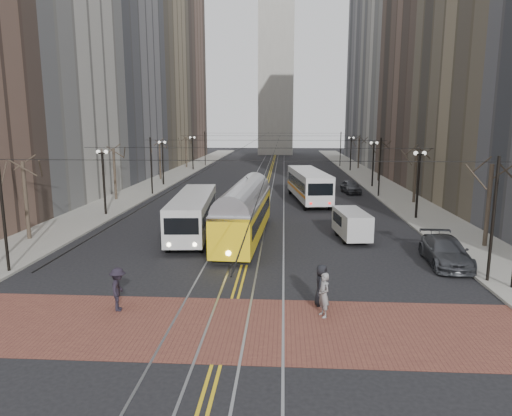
# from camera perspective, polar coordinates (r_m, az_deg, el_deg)

# --- Properties ---
(ground) EXTENTS (260.00, 260.00, 0.00)m
(ground) POSITION_cam_1_polar(r_m,az_deg,el_deg) (22.95, -2.41, -10.37)
(ground) COLOR black
(ground) RESTS_ON ground
(sidewalk_left) EXTENTS (5.00, 140.00, 0.15)m
(sidewalk_left) POSITION_cam_1_polar(r_m,az_deg,el_deg) (69.00, -11.04, 3.63)
(sidewalk_left) COLOR gray
(sidewalk_left) RESTS_ON ground
(sidewalk_right) EXTENTS (5.00, 140.00, 0.15)m
(sidewalk_right) POSITION_cam_1_polar(r_m,az_deg,el_deg) (68.02, 14.29, 3.40)
(sidewalk_right) COLOR gray
(sidewalk_right) RESTS_ON ground
(crosswalk_band) EXTENTS (25.00, 6.00, 0.01)m
(crosswalk_band) POSITION_cam_1_polar(r_m,az_deg,el_deg) (19.29, -3.66, -14.59)
(crosswalk_band) COLOR brown
(crosswalk_band) RESTS_ON ground
(streetcar_rails) EXTENTS (4.80, 130.00, 0.02)m
(streetcar_rails) POSITION_cam_1_polar(r_m,az_deg,el_deg) (66.86, 1.53, 3.54)
(streetcar_rails) COLOR gray
(streetcar_rails) RESTS_ON ground
(centre_lines) EXTENTS (0.42, 130.00, 0.01)m
(centre_lines) POSITION_cam_1_polar(r_m,az_deg,el_deg) (66.86, 1.53, 3.54)
(centre_lines) COLOR gold
(centre_lines) RESTS_ON ground
(building_left_mid) EXTENTS (16.00, 20.00, 34.00)m
(building_left_mid) POSITION_cam_1_polar(r_m,az_deg,el_deg) (73.34, -19.66, 16.89)
(building_left_mid) COLOR slate
(building_left_mid) RESTS_ON ground
(building_left_midfar) EXTENTS (20.00, 20.00, 52.00)m
(building_left_midfar) POSITION_cam_1_polar(r_m,az_deg,el_deg) (93.94, -16.16, 21.11)
(building_left_midfar) COLOR #84755B
(building_left_midfar) RESTS_ON ground
(building_left_far) EXTENTS (16.00, 20.00, 40.00)m
(building_left_far) POSITION_cam_1_polar(r_m,az_deg,el_deg) (111.47, -11.42, 16.46)
(building_left_far) COLOR brown
(building_left_far) RESTS_ON ground
(building_right_mid) EXTENTS (16.00, 20.00, 34.00)m
(building_right_mid) POSITION_cam_1_polar(r_m,az_deg,el_deg) (71.76, 23.42, 16.79)
(building_right_mid) COLOR brown
(building_right_mid) RESTS_ON ground
(building_right_midfar) EXTENTS (20.00, 20.00, 52.00)m
(building_right_midfar) POSITION_cam_1_polar(r_m,az_deg,el_deg) (92.62, 20.67, 21.02)
(building_right_midfar) COLOR #B4B1A9
(building_right_midfar) RESTS_ON ground
(building_right_far) EXTENTS (16.00, 20.00, 40.00)m
(building_right_far) POSITION_cam_1_polar(r_m,az_deg,el_deg) (110.44, 16.29, 16.31)
(building_right_far) COLOR slate
(building_right_far) RESTS_ON ground
(clock_tower) EXTENTS (12.00, 12.00, 66.00)m
(clock_tower) POSITION_cam_1_polar(r_m,az_deg,el_deg) (126.42, 2.59, 23.26)
(clock_tower) COLOR #B2AFA5
(clock_tower) RESTS_ON ground
(lamp_posts) EXTENTS (27.60, 57.20, 5.60)m
(lamp_posts) POSITION_cam_1_polar(r_m,az_deg,el_deg) (50.41, 0.91, 4.43)
(lamp_posts) COLOR black
(lamp_posts) RESTS_ON ground
(street_trees) EXTENTS (31.68, 53.28, 5.60)m
(street_trees) POSITION_cam_1_polar(r_m,az_deg,el_deg) (56.87, 1.21, 5.13)
(street_trees) COLOR #382D23
(street_trees) RESTS_ON ground
(trolley_wires) EXTENTS (25.96, 120.00, 6.60)m
(trolley_wires) POSITION_cam_1_polar(r_m,az_deg,el_deg) (56.37, 1.20, 6.08)
(trolley_wires) COLOR black
(trolley_wires) RESTS_ON ground
(transit_bus) EXTENTS (3.39, 12.11, 2.99)m
(transit_bus) POSITION_cam_1_polar(r_m,az_deg,el_deg) (34.08, -7.85, -0.87)
(transit_bus) COLOR silver
(transit_bus) RESTS_ON ground
(streetcar) EXTENTS (3.20, 13.61, 3.18)m
(streetcar) POSITION_cam_1_polar(r_m,az_deg,el_deg) (32.46, -1.45, -1.17)
(streetcar) COLOR yellow
(streetcar) RESTS_ON ground
(rear_bus) EXTENTS (4.27, 12.78, 3.27)m
(rear_bus) POSITION_cam_1_polar(r_m,az_deg,el_deg) (48.48, 6.56, 2.73)
(rear_bus) COLOR silver
(rear_bus) RESTS_ON ground
(cargo_van) EXTENTS (2.32, 4.85, 2.07)m
(cargo_van) POSITION_cam_1_polar(r_m,az_deg,el_deg) (33.13, 11.85, -2.14)
(cargo_van) COLOR #BCBCBC
(cargo_van) RESTS_ON ground
(sedan_grey) EXTENTS (2.29, 4.59, 1.50)m
(sedan_grey) POSITION_cam_1_polar(r_m,az_deg,el_deg) (55.30, 11.76, 2.62)
(sedan_grey) COLOR #46494F
(sedan_grey) RESTS_ON ground
(sedan_silver) EXTENTS (1.55, 4.35, 1.43)m
(sedan_silver) POSITION_cam_1_polar(r_m,az_deg,el_deg) (59.01, 8.66, 3.18)
(sedan_silver) COLOR #ACAFB4
(sedan_silver) RESTS_ON ground
(sedan_parked) EXTENTS (2.55, 5.57, 1.58)m
(sedan_parked) POSITION_cam_1_polar(r_m,az_deg,el_deg) (29.10, 22.61, -5.01)
(sedan_parked) COLOR #393C40
(sedan_parked) RESTS_ON ground
(pedestrian_a) EXTENTS (0.88, 1.09, 1.92)m
(pedestrian_a) POSITION_cam_1_polar(r_m,az_deg,el_deg) (21.17, 8.18, -9.51)
(pedestrian_a) COLOR black
(pedestrian_a) RESTS_ON crosswalk_band
(pedestrian_b) EXTENTS (0.69, 0.83, 1.93)m
(pedestrian_b) POSITION_cam_1_polar(r_m,az_deg,el_deg) (20.02, 8.47, -10.70)
(pedestrian_b) COLOR gray
(pedestrian_b) RESTS_ON crosswalk_band
(pedestrian_d) EXTENTS (0.97, 1.38, 1.96)m
(pedestrian_d) POSITION_cam_1_polar(r_m,az_deg,el_deg) (21.30, -16.84, -9.69)
(pedestrian_d) COLOR black
(pedestrian_d) RESTS_ON crosswalk_band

